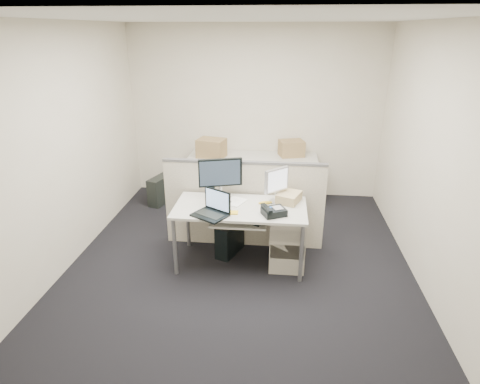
# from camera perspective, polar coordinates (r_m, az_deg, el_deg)

# --- Properties ---
(floor) EXTENTS (4.00, 4.50, 0.01)m
(floor) POSITION_cam_1_polar(r_m,az_deg,el_deg) (4.91, 0.03, -9.94)
(floor) COLOR black
(floor) RESTS_ON ground
(ceiling) EXTENTS (4.00, 4.50, 0.01)m
(ceiling) POSITION_cam_1_polar(r_m,az_deg,el_deg) (4.15, 0.04, 23.51)
(ceiling) COLOR white
(ceiling) RESTS_ON ground
(wall_back) EXTENTS (4.00, 0.02, 2.70)m
(wall_back) POSITION_cam_1_polar(r_m,az_deg,el_deg) (6.52, 2.13, 11.10)
(wall_back) COLOR beige
(wall_back) RESTS_ON ground
(wall_front) EXTENTS (4.00, 0.02, 2.70)m
(wall_front) POSITION_cam_1_polar(r_m,az_deg,el_deg) (2.30, -5.92, -10.99)
(wall_front) COLOR beige
(wall_front) RESTS_ON ground
(wall_left) EXTENTS (0.02, 4.50, 2.70)m
(wall_left) POSITION_cam_1_polar(r_m,az_deg,el_deg) (4.96, -23.75, 5.64)
(wall_left) COLOR beige
(wall_left) RESTS_ON ground
(wall_right) EXTENTS (0.02, 4.50, 2.70)m
(wall_right) POSITION_cam_1_polar(r_m,az_deg,el_deg) (4.59, 25.76, 4.10)
(wall_right) COLOR beige
(wall_right) RESTS_ON ground
(desk) EXTENTS (1.50, 0.75, 0.73)m
(desk) POSITION_cam_1_polar(r_m,az_deg,el_deg) (4.59, 0.03, -2.84)
(desk) COLOR beige
(desk) RESTS_ON floor
(keyboard_tray) EXTENTS (0.62, 0.32, 0.02)m
(keyboard_tray) POSITION_cam_1_polar(r_m,az_deg,el_deg) (4.44, -0.21, -4.33)
(keyboard_tray) COLOR beige
(keyboard_tray) RESTS_ON desk
(drawer_pedestal) EXTENTS (0.40, 0.55, 0.65)m
(drawer_pedestal) POSITION_cam_1_polar(r_m,az_deg,el_deg) (4.77, 6.73, -6.56)
(drawer_pedestal) COLOR #B7B3A1
(drawer_pedestal) RESTS_ON floor
(cubicle_partition) EXTENTS (2.00, 0.06, 1.10)m
(cubicle_partition) POSITION_cam_1_polar(r_m,az_deg,el_deg) (5.04, 0.56, -1.88)
(cubicle_partition) COLOR beige
(cubicle_partition) RESTS_ON floor
(back_counter) EXTENTS (2.00, 0.60, 0.72)m
(back_counter) POSITION_cam_1_polar(r_m,az_deg,el_deg) (6.48, 1.81, 1.92)
(back_counter) COLOR #B7B3A1
(back_counter) RESTS_ON floor
(monitor_main) EXTENTS (0.54, 0.33, 0.51)m
(monitor_main) POSITION_cam_1_polar(r_m,az_deg,el_deg) (4.66, -2.80, 1.79)
(monitor_main) COLOR black
(monitor_main) RESTS_ON desk
(monitor_small) EXTENTS (0.35, 0.35, 0.40)m
(monitor_small) POSITION_cam_1_polar(r_m,az_deg,el_deg) (4.63, 5.20, 0.90)
(monitor_small) COLOR #B7B7BC
(monitor_small) RESTS_ON desk
(laptop) EXTENTS (0.44, 0.41, 0.27)m
(laptop) POSITION_cam_1_polar(r_m,az_deg,el_deg) (4.29, -4.35, -1.82)
(laptop) COLOR black
(laptop) RESTS_ON desk
(trackball) EXTENTS (0.15, 0.15, 0.05)m
(trackball) POSITION_cam_1_polar(r_m,az_deg,el_deg) (4.39, 4.38, -2.76)
(trackball) COLOR black
(trackball) RESTS_ON desk
(desk_phone) EXTENTS (0.30, 0.28, 0.08)m
(desk_phone) POSITION_cam_1_polar(r_m,az_deg,el_deg) (4.36, 4.84, -2.82)
(desk_phone) COLOR black
(desk_phone) RESTS_ON desk
(paper_stack) EXTENTS (0.28, 0.31, 0.01)m
(paper_stack) POSITION_cam_1_polar(r_m,az_deg,el_deg) (4.67, -0.68, -1.39)
(paper_stack) COLOR white
(paper_stack) RESTS_ON desk
(sticky_pad) EXTENTS (0.09, 0.09, 0.01)m
(sticky_pad) POSITION_cam_1_polar(r_m,az_deg,el_deg) (4.40, -0.86, -2.94)
(sticky_pad) COLOR yellow
(sticky_pad) RESTS_ON desk
(travel_mug) EXTENTS (0.10, 0.10, 0.16)m
(travel_mug) POSITION_cam_1_polar(r_m,az_deg,el_deg) (4.70, -4.03, -0.27)
(travel_mug) COLOR black
(travel_mug) RESTS_ON desk
(banana) EXTENTS (0.17, 0.09, 0.04)m
(banana) POSITION_cam_1_polar(r_m,az_deg,el_deg) (4.62, 3.61, -1.52)
(banana) COLOR yellow
(banana) RESTS_ON desk
(cellphone) EXTENTS (0.07, 0.12, 0.02)m
(cellphone) POSITION_cam_1_polar(r_m,az_deg,el_deg) (4.62, -1.76, -1.67)
(cellphone) COLOR black
(cellphone) RESTS_ON desk
(manila_folders) EXTENTS (0.32, 0.36, 0.11)m
(manila_folders) POSITION_cam_1_polar(r_m,az_deg,el_deg) (4.70, 6.97, -0.75)
(manila_folders) COLOR tan
(manila_folders) RESTS_ON desk
(keyboard) EXTENTS (0.47, 0.30, 0.02)m
(keyboard) POSITION_cam_1_polar(r_m,az_deg,el_deg) (4.46, 0.48, -3.87)
(keyboard) COLOR black
(keyboard) RESTS_ON keyboard_tray
(pc_tower_desk) EXTENTS (0.33, 0.48, 0.41)m
(pc_tower_desk) POSITION_cam_1_polar(r_m,az_deg,el_deg) (4.99, -1.46, -6.56)
(pc_tower_desk) COLOR black
(pc_tower_desk) RESTS_ON floor
(pc_tower_spare_dark) EXTENTS (0.33, 0.50, 0.44)m
(pc_tower_spare_dark) POSITION_cam_1_polar(r_m,az_deg,el_deg) (6.51, -11.23, 0.28)
(pc_tower_spare_dark) COLOR black
(pc_tower_spare_dark) RESTS_ON floor
(pc_tower_spare_silver) EXTENTS (0.36, 0.53, 0.46)m
(pc_tower_spare_silver) POSITION_cam_1_polar(r_m,az_deg,el_deg) (6.82, -9.10, 1.55)
(pc_tower_spare_silver) COLOR #B7B7BC
(pc_tower_spare_silver) RESTS_ON floor
(cardboard_box_left) EXTENTS (0.47, 0.39, 0.31)m
(cardboard_box_left) POSITION_cam_1_polar(r_m,az_deg,el_deg) (6.28, -4.08, 6.16)
(cardboard_box_left) COLOR olive
(cardboard_box_left) RESTS_ON back_counter
(cardboard_box_right) EXTENTS (0.43, 0.38, 0.27)m
(cardboard_box_right) POSITION_cam_1_polar(r_m,az_deg,el_deg) (6.39, 7.32, 6.11)
(cardboard_box_right) COLOR olive
(cardboard_box_right) RESTS_ON back_counter
(red_binder) EXTENTS (0.17, 0.28, 0.26)m
(red_binder) POSITION_cam_1_polar(r_m,az_deg,el_deg) (6.29, -3.23, 5.98)
(red_binder) COLOR red
(red_binder) RESTS_ON back_counter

